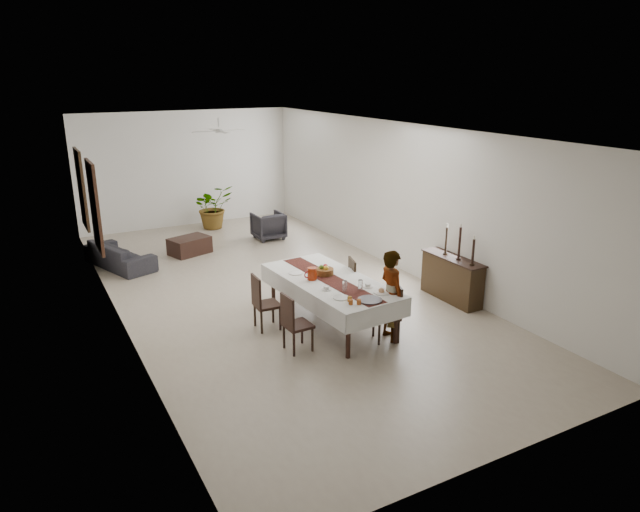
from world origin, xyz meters
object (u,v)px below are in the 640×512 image
(sideboard_body, at_px, (452,279))
(sofa, at_px, (120,255))
(red_pitcher, at_px, (312,274))
(woman, at_px, (391,295))
(dining_table_top, at_px, (330,282))

(sideboard_body, xyz_separation_m, sofa, (-5.24, 5.08, -0.13))
(red_pitcher, height_order, sofa, red_pitcher)
(red_pitcher, height_order, woman, woman)
(dining_table_top, distance_m, red_pitcher, 0.34)
(dining_table_top, height_order, woman, woman)
(woman, bearing_deg, dining_table_top, 33.65)
(woman, bearing_deg, red_pitcher, 40.44)
(red_pitcher, bearing_deg, woman, -52.90)
(woman, xyz_separation_m, sofa, (-3.24, 5.90, -0.48))
(dining_table_top, relative_size, sideboard_body, 1.86)
(red_pitcher, bearing_deg, sideboard_body, -6.06)
(red_pitcher, distance_m, sofa, 5.37)
(sideboard_body, height_order, sofa, sideboard_body)
(dining_table_top, bearing_deg, red_pitcher, 149.04)
(red_pitcher, distance_m, sideboard_body, 2.92)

